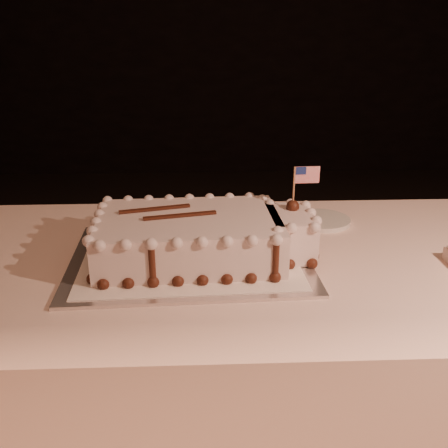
{
  "coord_description": "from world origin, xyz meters",
  "views": [
    {
      "loc": [
        -0.22,
        -0.47,
        1.26
      ],
      "look_at": [
        -0.18,
        0.59,
        0.84
      ],
      "focal_mm": 40.0,
      "sensor_mm": 36.0,
      "label": 1
    }
  ],
  "objects_px": {
    "cake_board": "(190,258)",
    "banquet_table": "(291,384)",
    "sheet_cake": "(202,236)",
    "side_plate": "(322,220)"
  },
  "relations": [
    {
      "from": "side_plate",
      "to": "cake_board",
      "type": "bearing_deg",
      "value": -148.27
    },
    {
      "from": "cake_board",
      "to": "sheet_cake",
      "type": "height_order",
      "value": "sheet_cake"
    },
    {
      "from": "banquet_table",
      "to": "sheet_cake",
      "type": "xyz_separation_m",
      "value": [
        -0.23,
        -0.01,
        0.43
      ]
    },
    {
      "from": "sheet_cake",
      "to": "banquet_table",
      "type": "bearing_deg",
      "value": 1.51
    },
    {
      "from": "banquet_table",
      "to": "side_plate",
      "type": "distance_m",
      "value": 0.45
    },
    {
      "from": "cake_board",
      "to": "sheet_cake",
      "type": "xyz_separation_m",
      "value": [
        0.03,
        0.0,
        0.06
      ]
    },
    {
      "from": "cake_board",
      "to": "sheet_cake",
      "type": "distance_m",
      "value": 0.06
    },
    {
      "from": "banquet_table",
      "to": "sheet_cake",
      "type": "bearing_deg",
      "value": -178.49
    },
    {
      "from": "cake_board",
      "to": "banquet_table",
      "type": "bearing_deg",
      "value": -0.79
    },
    {
      "from": "cake_board",
      "to": "side_plate",
      "type": "distance_m",
      "value": 0.43
    }
  ]
}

